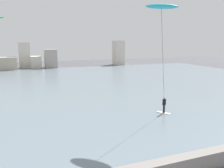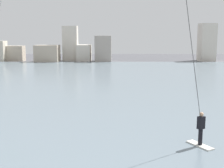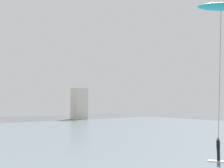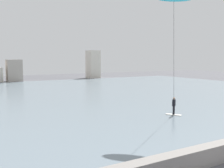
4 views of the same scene
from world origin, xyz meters
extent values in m
cube|color=slate|center=(0.00, 30.09, 0.05)|extent=(84.00, 52.00, 0.10)
cube|color=#B7A893|center=(-18.37, 58.40, 1.52)|extent=(4.66, 2.36, 3.05)
cube|color=#B7A893|center=(-10.97, 56.60, 1.63)|extent=(4.53, 3.44, 3.25)
cube|color=beige|center=(-6.78, 59.04, 3.48)|extent=(2.91, 2.41, 6.95)
cube|color=beige|center=(-4.01, 58.43, 1.62)|extent=(2.73, 3.65, 3.25)
cube|color=#A89E93|center=(-0.13, 57.77, 2.53)|extent=(3.19, 3.74, 5.06)
cube|color=beige|center=(20.55, 59.01, 3.73)|extent=(2.95, 3.52, 7.46)
cube|color=silver|center=(6.23, 12.37, 0.13)|extent=(1.10, 1.43, 0.06)
cylinder|color=black|center=(6.23, 12.37, 0.55)|extent=(0.20, 0.20, 0.78)
cube|color=black|center=(6.23, 12.37, 1.24)|extent=(0.40, 0.36, 0.60)
sphere|color=tan|center=(6.23, 12.37, 1.65)|extent=(0.20, 0.20, 0.20)
cylinder|color=#333333|center=(5.32, 11.54, 5.49)|extent=(1.86, 1.68, 8.60)
camera|label=1|loc=(-6.13, -5.64, 7.10)|focal=35.66mm
camera|label=2|loc=(2.17, -1.13, 5.34)|focal=47.73mm
camera|label=3|loc=(-10.29, 1.40, 4.12)|focal=43.21mm
camera|label=4|loc=(-10.28, -5.03, 5.23)|focal=41.60mm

